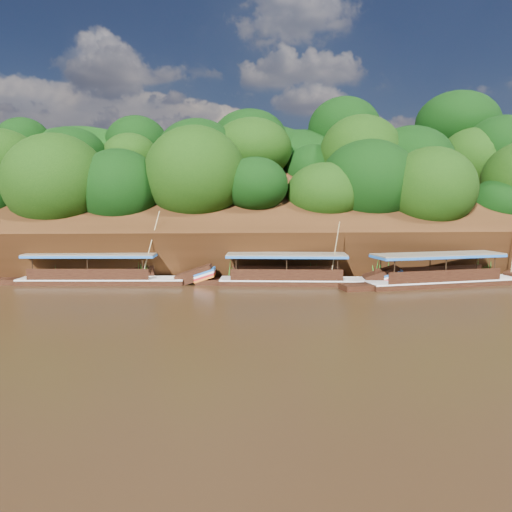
{
  "coord_description": "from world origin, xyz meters",
  "views": [
    {
      "loc": [
        -6.05,
        -28.25,
        6.28
      ],
      "look_at": [
        -3.88,
        7.0,
        2.16
      ],
      "focal_mm": 35.0,
      "sensor_mm": 36.0,
      "label": 1
    }
  ],
  "objects": [
    {
      "name": "boat_1",
      "position": [
        -0.28,
        7.34,
        0.51
      ],
      "size": [
        13.2,
        3.2,
        5.05
      ],
      "rotation": [
        0.0,
        0.0,
        -0.1
      ],
      "color": "black",
      "rests_on": "ground"
    },
    {
      "name": "boat_0",
      "position": [
        10.56,
        6.42,
        0.53
      ],
      "size": [
        14.56,
        4.58,
        6.42
      ],
      "rotation": [
        0.0,
        0.0,
        0.19
      ],
      "color": "black",
      "rests_on": "ground"
    },
    {
      "name": "ground",
      "position": [
        0.0,
        0.0,
        0.0
      ],
      "size": [
        160.0,
        160.0,
        0.0
      ],
      "primitive_type": "plane",
      "color": "black",
      "rests_on": "ground"
    },
    {
      "name": "boat_2",
      "position": [
        -14.38,
        8.53,
        0.51
      ],
      "size": [
        14.41,
        2.91,
        5.76
      ],
      "rotation": [
        0.0,
        0.0,
        -0.06
      ],
      "color": "black",
      "rests_on": "ground"
    },
    {
      "name": "reeds",
      "position": [
        -2.68,
        9.39,
        0.91
      ],
      "size": [
        50.32,
        1.99,
        2.05
      ],
      "color": "#266719",
      "rests_on": "ground"
    },
    {
      "name": "riverbank",
      "position": [
        -0.01,
        22.73,
        1.89
      ],
      "size": [
        120.0,
        30.06,
        19.4
      ],
      "color": "#321B0B",
      "rests_on": "ground"
    }
  ]
}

